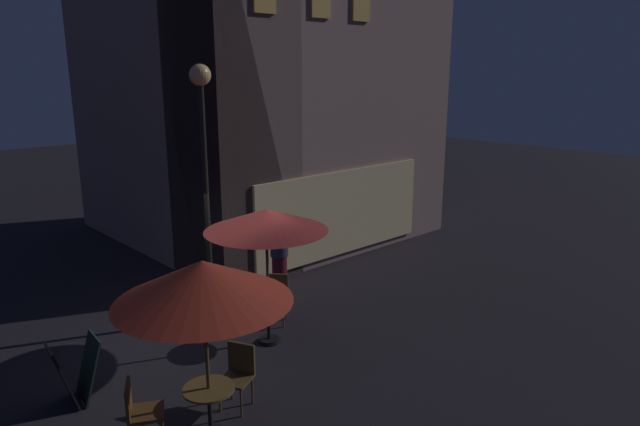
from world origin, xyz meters
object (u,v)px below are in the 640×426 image
patio_umbrella_1 (203,282)px  cafe_table_1 (209,403)px  cafe_chair_2 (138,408)px  cafe_chair_1 (239,370)px  patron_standing_0 (279,258)px  cafe_chair_0 (276,293)px  patio_umbrella_0 (266,221)px  cafe_table_0 (268,311)px  street_lamp_near_corner (203,136)px  menu_sandwich_board (75,372)px

patio_umbrella_1 → cafe_table_1: bearing=180.0°
patio_umbrella_1 → cafe_chair_2: bearing=151.5°
cafe_chair_1 → patron_standing_0: size_ratio=0.55×
cafe_table_1 → cafe_chair_0: 3.56m
patio_umbrella_0 → cafe_chair_0: 1.86m
patio_umbrella_0 → cafe_chair_1: bearing=-140.3°
cafe_table_0 → patio_umbrella_0: size_ratio=0.33×
cafe_chair_1 → street_lamp_near_corner: bearing=-141.5°
street_lamp_near_corner → patio_umbrella_1: size_ratio=1.96×
cafe_chair_1 → patron_standing_0: 4.06m
street_lamp_near_corner → patio_umbrella_0: (0.23, -1.49, -1.31)m
menu_sandwich_board → street_lamp_near_corner: bearing=25.7°
patio_umbrella_0 → cafe_chair_2: patio_umbrella_0 is taller
cafe_table_1 → patio_umbrella_0: (2.20, 1.60, 1.73)m
cafe_chair_0 → patio_umbrella_1: bearing=-4.6°
street_lamp_near_corner → cafe_chair_1: 4.24m
cafe_chair_2 → cafe_table_1: bearing=0.0°
cafe_table_0 → cafe_chair_2: 3.20m
cafe_table_0 → patron_standing_0: bearing=45.9°
patio_umbrella_1 → patron_standing_0: 4.99m
cafe_chair_0 → cafe_chair_2: 4.00m
menu_sandwich_board → patio_umbrella_0: size_ratio=0.39×
cafe_chair_0 → menu_sandwich_board: bearing=-39.5°
patio_umbrella_0 → cafe_table_1: bearing=-144.0°
menu_sandwich_board → patio_umbrella_1: patio_umbrella_1 is taller
cafe_table_0 → cafe_chair_1: bearing=-140.3°
menu_sandwich_board → cafe_chair_1: menu_sandwich_board is taller
patio_umbrella_0 → cafe_chair_2: size_ratio=2.67×
street_lamp_near_corner → cafe_chair_2: (-2.74, -2.67, -2.98)m
cafe_table_0 → patron_standing_0: (1.47, 1.51, 0.24)m
street_lamp_near_corner → patio_umbrella_1: bearing=-122.5°
menu_sandwich_board → patron_standing_0: 4.80m
patio_umbrella_1 → street_lamp_near_corner: bearing=57.5°
cafe_chair_0 → patron_standing_0: size_ratio=0.55×
cafe_chair_2 → patron_standing_0: bearing=59.8°
cafe_chair_1 → patron_standing_0: (2.97, 2.76, 0.29)m
cafe_table_0 → street_lamp_near_corner: bearing=98.9°
cafe_table_1 → cafe_chair_2: 0.88m
cafe_table_0 → cafe_table_1: bearing=-144.0°
patio_umbrella_0 → menu_sandwich_board: bearing=172.8°
cafe_chair_1 → cafe_table_0: bearing=-167.0°
street_lamp_near_corner → cafe_chair_1: street_lamp_near_corner is taller
cafe_chair_1 → cafe_chair_2: bearing=-29.3°
patio_umbrella_0 → patron_standing_0: size_ratio=1.45×
cafe_chair_1 → patio_umbrella_1: bearing=-0.0°
cafe_chair_2 → patron_standing_0: 5.20m
cafe_table_1 → cafe_chair_1: (0.70, 0.35, 0.05)m
cafe_table_0 → cafe_table_1: (-2.20, -1.60, -0.09)m
patron_standing_0 → cafe_chair_2: bearing=-166.1°
menu_sandwich_board → patio_umbrella_1: bearing=-58.3°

